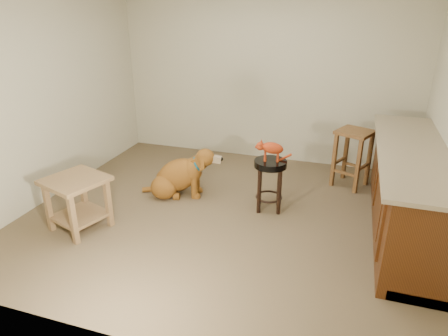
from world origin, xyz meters
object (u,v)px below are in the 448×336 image
(wood_stool, at_px, (352,157))
(tabby_kitten, at_px, (270,149))
(padded_stool, at_px, (270,175))
(side_table, at_px, (77,196))
(golden_retriever, at_px, (179,176))

(wood_stool, bearing_deg, tabby_kitten, -132.38)
(padded_stool, xyz_separation_m, side_table, (-1.87, -1.07, -0.05))
(golden_retriever, relative_size, tabby_kitten, 2.59)
(padded_stool, height_order, side_table, padded_stool)
(padded_stool, relative_size, side_table, 0.86)
(side_table, bearing_deg, tabby_kitten, 29.92)
(golden_retriever, xyz_separation_m, tabby_kitten, (1.17, -0.03, 0.51))
(padded_stool, bearing_deg, tabby_kitten, -174.41)
(side_table, bearing_deg, wood_stool, 36.73)
(padded_stool, xyz_separation_m, wood_stool, (0.90, 0.99, -0.04))
(wood_stool, height_order, side_table, wood_stool)
(wood_stool, distance_m, golden_retriever, 2.30)
(wood_stool, distance_m, side_table, 3.45)
(wood_stool, height_order, tabby_kitten, tabby_kitten)
(wood_stool, relative_size, side_table, 1.06)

